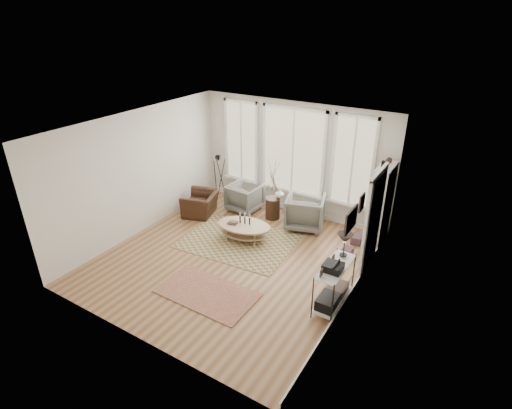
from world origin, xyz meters
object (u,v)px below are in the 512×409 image
Objects in this scene: armchair_right at (305,212)px; accent_chair at (201,204)px; bookcase at (381,206)px; low_shelf at (334,281)px; coffee_table at (243,228)px; side_table at (273,191)px; armchair_left at (245,197)px.

armchair_right is 1.01× the size of accent_chair.
low_shelf is at bearing -91.28° from bookcase.
coffee_table is 1.50× the size of armchair_right.
bookcase reaches higher than coffee_table.
armchair_right is at bearing -0.44° from side_table.
bookcase is at bearing 84.44° from accent_chair.
coffee_table is 1.51× the size of accent_chair.
low_shelf is at bearing -42.63° from side_table.
low_shelf is (-0.06, -2.52, -0.44)m from bookcase.
accent_chair is (-4.36, -0.93, -0.66)m from bookcase.
bookcase is 1.82m from armchair_right.
side_table is 1.72× the size of accent_chair.
low_shelf is 1.62× the size of armchair_left.
side_table is at bearing 137.37° from low_shelf.
low_shelf is 0.95× the size of coffee_table.
bookcase is 2.26× the size of accent_chair.
coffee_table is at bearing 36.53° from armchair_right.
bookcase is 4.50m from accent_chair.
armchair_left is at bearing 179.15° from side_table.
accent_chair is (-1.72, -0.78, -0.46)m from side_table.
low_shelf reaches higher than coffee_table.
low_shelf is 2.84m from coffee_table.
accent_chair is (-0.86, -0.80, -0.07)m from armchair_left.
armchair_left is at bearing 145.25° from low_shelf.
side_table reaches higher than armchair_left.
bookcase is 2.65m from side_table.
armchair_left is at bearing -17.88° from armchair_right.
bookcase is 2.56m from low_shelf.
low_shelf is 0.83× the size of side_table.
coffee_table is 1.61m from armchair_right.
coffee_table is (-2.63, 1.07, -0.20)m from low_shelf.
accent_chair is at bearing 46.53° from armchair_left.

